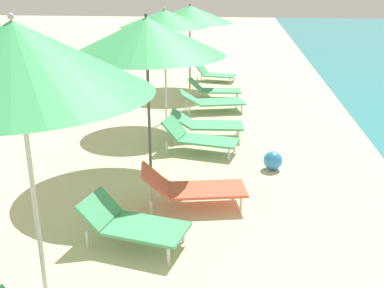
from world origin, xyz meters
The scene contains 12 objects.
umbrella_second centered at (0.15, 3.50, 2.49)m, with size 2.47×2.47×2.88m.
lounger_second_shoreside centered at (0.87, 4.51, 0.30)m, with size 1.40×0.88×0.58m.
umbrella_third centered at (0.64, 6.89, 2.29)m, with size 2.54×2.54×2.64m.
lounger_third_shoreside centered at (1.39, 7.85, 0.30)m, with size 1.51×0.86×0.63m.
lounger_third_inland centered at (1.49, 5.59, 0.31)m, with size 1.58×0.85×0.64m.
umbrella_fourth centered at (0.47, 9.72, 2.33)m, with size 1.93×1.93×2.57m.
lounger_fourth_shoreside centered at (1.44, 10.72, 0.28)m, with size 1.71×1.05×0.53m.
lounger_fourth_inland centered at (1.47, 8.72, 0.31)m, with size 1.54×0.72×0.55m.
umbrella_farthest centered at (0.63, 13.24, 2.17)m, with size 2.51×2.51×2.47m.
lounger_farthest_shoreside centered at (1.30, 14.34, 0.25)m, with size 1.34×0.84×0.57m.
lounger_farthest_inland centered at (1.41, 12.06, 0.27)m, with size 1.49×0.68×0.58m.
beach_ball centered at (2.76, 7.13, 0.17)m, with size 0.33×0.33×0.33m, color #338CD8.
Camera 1 is at (2.14, -0.41, 3.16)m, focal length 43.12 mm.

